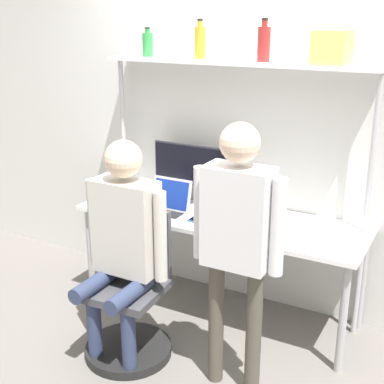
{
  "coord_description": "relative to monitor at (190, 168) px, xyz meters",
  "views": [
    {
      "loc": [
        1.5,
        -2.81,
        2.11
      ],
      "look_at": [
        0.08,
        -0.2,
        1.11
      ],
      "focal_mm": 50.0,
      "sensor_mm": 36.0,
      "label": 1
    }
  ],
  "objects": [
    {
      "name": "laptop",
      "position": [
        -0.02,
        -0.29,
        -0.18
      ],
      "size": [
        0.31,
        0.24,
        0.23
      ],
      "color": "#BCBCC1",
      "rests_on": "desk"
    },
    {
      "name": "wall_back",
      "position": [
        0.34,
        0.18,
        0.34
      ],
      "size": [
        8.0,
        0.06,
        2.7
      ],
      "color": "silver",
      "rests_on": "ground_plane"
    },
    {
      "name": "ground_plane",
      "position": [
        0.34,
        -0.54,
        -1.01
      ],
      "size": [
        12.0,
        12.0,
        0.0
      ],
      "primitive_type": "plane",
      "color": "slate"
    },
    {
      "name": "cell_phone",
      "position": [
        0.23,
        -0.32,
        -0.24
      ],
      "size": [
        0.07,
        0.15,
        0.01
      ],
      "color": "#264C8C",
      "rests_on": "desk"
    },
    {
      "name": "person_standing",
      "position": [
        0.78,
        -0.89,
        -0.01
      ],
      "size": [
        0.53,
        0.21,
        1.59
      ],
      "color": "#4C473D",
      "rests_on": "ground_plane"
    },
    {
      "name": "desk",
      "position": [
        0.34,
        -0.19,
        -0.32
      ],
      "size": [
        2.03,
        0.67,
        0.76
      ],
      "color": "white",
      "rests_on": "ground_plane"
    },
    {
      "name": "office_chair",
      "position": [
        0.05,
        -0.9,
        -0.72
      ],
      "size": [
        0.56,
        0.56,
        0.95
      ],
      "color": "black",
      "rests_on": "ground_plane"
    },
    {
      "name": "bottle_red",
      "position": [
        0.54,
        0.01,
        0.91
      ],
      "size": [
        0.08,
        0.08,
        0.27
      ],
      "color": "maroon",
      "rests_on": "shelf_unit"
    },
    {
      "name": "storage_box",
      "position": [
        0.98,
        0.01,
        0.9
      ],
      "size": [
        0.21,
        0.22,
        0.2
      ],
      "color": "#DBCC66",
      "rests_on": "shelf_unit"
    },
    {
      "name": "bottle_amber",
      "position": [
        0.07,
        0.01,
        0.91
      ],
      "size": [
        0.08,
        0.08,
        0.27
      ],
      "color": "gold",
      "rests_on": "shelf_unit"
    },
    {
      "name": "monitor",
      "position": [
        0.0,
        0.0,
        0.0
      ],
      "size": [
        0.61,
        0.17,
        0.43
      ],
      "color": "#333338",
      "rests_on": "desk"
    },
    {
      "name": "shelf_unit",
      "position": [
        0.34,
        0.01,
        0.54
      ],
      "size": [
        1.93,
        0.26,
        1.81
      ],
      "color": "white",
      "rests_on": "ground_plane"
    },
    {
      "name": "person_seated",
      "position": [
        0.06,
        -0.94,
        -0.17
      ],
      "size": [
        0.56,
        0.47,
        1.42
      ],
      "color": "#2D3856",
      "rests_on": "ground_plane"
    },
    {
      "name": "bottle_green",
      "position": [
        -0.36,
        0.01,
        0.88
      ],
      "size": [
        0.08,
        0.08,
        0.21
      ],
      "color": "#2D8C3F",
      "rests_on": "shelf_unit"
    }
  ]
}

